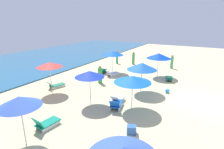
# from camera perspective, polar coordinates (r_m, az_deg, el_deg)

# --- Properties ---
(ground_plane) EXTENTS (60.00, 60.00, 0.00)m
(ground_plane) POSITION_cam_1_polar(r_m,az_deg,el_deg) (14.18, 26.97, -7.97)
(ground_plane) COLOR beige
(ocean) EXTENTS (60.00, 15.95, 0.12)m
(ocean) POSITION_cam_1_polar(r_m,az_deg,el_deg) (26.22, -29.33, 2.69)
(ocean) COLOR #2A618A
(ocean) RESTS_ON ground_plane
(umbrella_0) EXTENTS (2.36, 2.36, 2.24)m
(umbrella_0) POSITION_cam_1_polar(r_m,az_deg,el_deg) (11.13, 6.63, -1.47)
(umbrella_0) COLOR silver
(umbrella_0) RESTS_ON ground_plane
(lounge_chair_0_0) EXTENTS (1.53, 0.95, 0.78)m
(lounge_chair_0_0) POSITION_cam_1_polar(r_m,az_deg,el_deg) (11.76, 1.35, -9.51)
(lounge_chair_0_0) COLOR silver
(lounge_chair_0_0) RESTS_ON ground_plane
(lounge_chair_0_1) EXTENTS (1.39, 0.62, 0.72)m
(lounge_chair_0_1) POSITION_cam_1_polar(r_m,az_deg,el_deg) (12.49, 1.82, -7.93)
(lounge_chair_0_1) COLOR silver
(lounge_chair_0_1) RESTS_ON ground_plane
(umbrella_1) EXTENTS (1.88, 1.88, 2.39)m
(umbrella_1) POSITION_cam_1_polar(r_m,az_deg,el_deg) (8.77, -27.62, -7.67)
(umbrella_1) COLOR silver
(umbrella_1) RESTS_ON ground_plane
(lounge_chair_1_0) EXTENTS (1.42, 0.79, 0.76)m
(lounge_chair_1_0) POSITION_cam_1_polar(r_m,az_deg,el_deg) (10.48, -20.42, -14.41)
(lounge_chair_1_0) COLOR silver
(lounge_chair_1_0) RESTS_ON ground_plane
(umbrella_2) EXTENTS (2.35, 2.35, 2.40)m
(umbrella_2) POSITION_cam_1_polar(r_m,az_deg,el_deg) (14.01, 9.60, 2.64)
(umbrella_2) COLOR silver
(umbrella_2) RESTS_ON ground_plane
(umbrella_3) EXTENTS (1.99, 1.99, 2.35)m
(umbrella_3) POSITION_cam_1_polar(r_m,az_deg,el_deg) (11.81, -7.20, 0.17)
(umbrella_3) COLOR silver
(umbrella_3) RESTS_ON ground_plane
(umbrella_4) EXTENTS (1.98, 1.98, 2.47)m
(umbrella_4) POSITION_cam_1_polar(r_m,az_deg,el_deg) (14.46, -19.44, 3.00)
(umbrella_4) COLOR silver
(umbrella_4) RESTS_ON ground_plane
(lounge_chair_4_0) EXTENTS (1.55, 0.96, 0.62)m
(lounge_chair_4_0) POSITION_cam_1_polar(r_m,az_deg,el_deg) (15.98, -17.56, -3.28)
(lounge_chair_4_0) COLOR silver
(lounge_chair_4_0) RESTS_ON ground_plane
(umbrella_6) EXTENTS (2.41, 2.41, 2.42)m
(umbrella_6) POSITION_cam_1_polar(r_m,az_deg,el_deg) (18.39, 14.77, 5.82)
(umbrella_6) COLOR silver
(umbrella_6) RESTS_ON ground_plane
(lounge_chair_6_0) EXTENTS (1.50, 0.92, 0.60)m
(lounge_chair_6_0) POSITION_cam_1_polar(r_m,az_deg,el_deg) (17.85, 17.83, -1.17)
(lounge_chair_6_0) COLOR silver
(lounge_chair_6_0) RESTS_ON ground_plane
(umbrella_7) EXTENTS (2.32, 2.32, 2.39)m
(umbrella_7) POSITION_cam_1_polar(r_m,az_deg,el_deg) (19.13, 0.25, 6.86)
(umbrella_7) COLOR silver
(umbrella_7) RESTS_ON ground_plane
(lounge_chair_7_0) EXTENTS (1.60, 1.11, 0.75)m
(lounge_chair_7_0) POSITION_cam_1_polar(r_m,az_deg,el_deg) (18.42, 0.08, 0.35)
(lounge_chair_7_0) COLOR silver
(lounge_chair_7_0) RESTS_ON ground_plane
(lounge_chair_7_1) EXTENTS (1.43, 1.13, 0.66)m
(lounge_chair_7_1) POSITION_cam_1_polar(r_m,az_deg,el_deg) (19.48, -2.47, 1.22)
(lounge_chair_7_1) COLOR silver
(lounge_chair_7_1) RESTS_ON ground_plane
(beachgoer_0) EXTENTS (0.39, 0.39, 1.66)m
(beachgoer_0) POSITION_cam_1_polar(r_m,az_deg,el_deg) (16.22, -3.88, -0.17)
(beachgoer_0) COLOR green
(beachgoer_0) RESTS_ON ground_plane
(beachgoer_1) EXTENTS (0.40, 0.40, 1.70)m
(beachgoer_1) POSITION_cam_1_polar(r_m,az_deg,el_deg) (23.76, 1.63, 5.49)
(beachgoer_1) COLOR #349267
(beachgoer_1) RESTS_ON ground_plane
(beachgoer_2) EXTENTS (0.39, 0.39, 1.70)m
(beachgoer_2) POSITION_cam_1_polar(r_m,az_deg,el_deg) (22.41, 18.69, 3.88)
(beachgoer_2) COLOR #4CA05F
(beachgoer_2) RESTS_ON ground_plane
(beachgoer_3) EXTENTS (0.51, 0.51, 1.68)m
(beachgoer_3) POSITION_cam_1_polar(r_m,az_deg,el_deg) (23.49, 6.86, 5.15)
(beachgoer_3) COLOR #4DA15D
(beachgoer_3) RESTS_ON ground_plane
(beach_ball_0) EXTENTS (0.36, 0.36, 0.36)m
(beach_ball_0) POSITION_cam_1_polar(r_m,az_deg,el_deg) (14.83, 17.36, -5.02)
(beach_ball_0) COLOR #329DE4
(beach_ball_0) RESTS_ON ground_plane
(cooler_box_1) EXTENTS (0.51, 0.57, 0.44)m
(cooler_box_1) POSITION_cam_1_polar(r_m,az_deg,el_deg) (9.48, 6.26, -17.20)
(cooler_box_1) COLOR #2D5CA8
(cooler_box_1) RESTS_ON ground_plane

